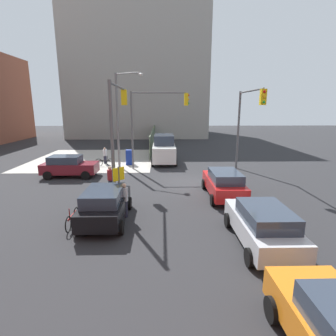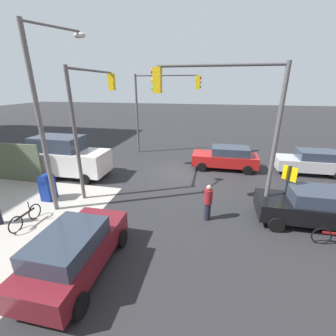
% 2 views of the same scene
% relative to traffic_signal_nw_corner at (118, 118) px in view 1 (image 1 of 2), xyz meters
% --- Properties ---
extents(ground_plane, '(120.00, 120.00, 0.00)m').
position_rel_traffic_signal_nw_corner_xyz_m(ground_plane, '(2.51, -4.50, -4.62)').
color(ground_plane, '#28282B').
extents(sidewalk_corner, '(12.00, 12.00, 0.01)m').
position_rel_traffic_signal_nw_corner_xyz_m(sidewalk_corner, '(11.51, 4.50, -4.61)').
color(sidewalk_corner, '#ADA89E').
rests_on(sidewalk_corner, ground).
extents(construction_fence, '(18.49, 0.12, 2.40)m').
position_rel_traffic_signal_nw_corner_xyz_m(construction_fence, '(19.76, -1.30, -3.42)').
color(construction_fence, '#56664C').
rests_on(construction_fence, ground).
extents(building_loft_east, '(20.00, 24.00, 21.64)m').
position_rel_traffic_signal_nw_corner_xyz_m(building_loft_east, '(38.51, 1.70, 6.21)').
color(building_loft_east, '#9E9B93').
rests_on(building_loft_east, ground).
extents(traffic_signal_nw_corner, '(5.24, 0.36, 6.50)m').
position_rel_traffic_signal_nw_corner_xyz_m(traffic_signal_nw_corner, '(0.00, 0.00, 0.00)').
color(traffic_signal_nw_corner, '#59595B').
rests_on(traffic_signal_nw_corner, ground).
extents(traffic_signal_se_corner, '(5.41, 0.36, 6.50)m').
position_rel_traffic_signal_nw_corner_xyz_m(traffic_signal_se_corner, '(4.95, -9.00, 0.01)').
color(traffic_signal_se_corner, '#59595B').
rests_on(traffic_signal_se_corner, ground).
extents(traffic_signal_ne_corner, '(0.36, 4.88, 6.50)m').
position_rel_traffic_signal_nw_corner_xyz_m(traffic_signal_ne_corner, '(7.01, -1.84, -0.02)').
color(traffic_signal_ne_corner, '#59595B').
rests_on(traffic_signal_ne_corner, ground).
extents(street_lamp_corner, '(1.44, 2.43, 8.00)m').
position_rel_traffic_signal_nw_corner_xyz_m(street_lamp_corner, '(7.55, 0.97, 0.09)').
color(street_lamp_corner, slate).
rests_on(street_lamp_corner, ground).
extents(warning_sign_two_way, '(0.48, 0.48, 2.40)m').
position_rel_traffic_signal_nw_corner_xyz_m(warning_sign_two_way, '(-2.89, -0.40, -2.98)').
color(warning_sign_two_way, '#4C4C4C').
rests_on(warning_sign_two_way, ground).
extents(mailbox_blue, '(0.56, 0.64, 1.43)m').
position_rel_traffic_signal_nw_corner_xyz_m(mailbox_blue, '(8.71, 0.50, -3.85)').
color(mailbox_blue, navy).
rests_on(mailbox_blue, ground).
extents(hatchback_black, '(4.15, 2.02, 1.62)m').
position_rel_traffic_signal_nw_corner_xyz_m(hatchback_black, '(-3.78, 0.12, -3.77)').
color(hatchback_black, black).
rests_on(hatchback_black, ground).
extents(sedan_maroon, '(2.02, 4.06, 1.62)m').
position_rel_traffic_signal_nw_corner_xyz_m(sedan_maroon, '(4.46, 4.61, -3.77)').
color(sedan_maroon, maroon).
rests_on(sedan_maroon, ground).
extents(sedan_silver, '(4.35, 2.02, 1.62)m').
position_rel_traffic_signal_nw_corner_xyz_m(sedan_silver, '(-6.08, -6.33, -3.77)').
color(sedan_silver, '#B7BABF').
rests_on(sedan_silver, ground).
extents(sedan_red, '(4.47, 2.02, 1.62)m').
position_rel_traffic_signal_nw_corner_xyz_m(sedan_red, '(-0.47, -6.15, -3.77)').
color(sedan_red, '#B21919').
rests_on(sedan_red, ground).
extents(van_white_delivery, '(5.40, 2.32, 2.62)m').
position_rel_traffic_signal_nw_corner_xyz_m(van_white_delivery, '(9.86, -2.70, -3.34)').
color(van_white_delivery, white).
rests_on(van_white_delivery, ground).
extents(pedestrian_crossing, '(0.36, 0.36, 1.70)m').
position_rel_traffic_signal_nw_corner_xyz_m(pedestrian_crossing, '(-3.29, -0.70, -3.73)').
color(pedestrian_crossing, '#B2B2B7').
rests_on(pedestrian_crossing, ground).
extents(pedestrian_waiting, '(0.36, 0.36, 1.68)m').
position_rel_traffic_signal_nw_corner_xyz_m(pedestrian_waiting, '(0.51, 0.70, -3.75)').
color(pedestrian_waiting, maroon).
rests_on(pedestrian_waiting, ground).
extents(pedestrian_walking_north, '(0.36, 0.36, 1.54)m').
position_rel_traffic_signal_nw_corner_xyz_m(pedestrian_walking_north, '(9.31, 2.90, -3.83)').
color(pedestrian_walking_north, '#B2B2B7').
rests_on(pedestrian_walking_north, ground).
extents(bicycle_leaning_on_fence, '(0.05, 1.75, 0.97)m').
position_rel_traffic_signal_nw_corner_xyz_m(bicycle_leaning_on_fence, '(8.11, 2.70, -4.27)').
color(bicycle_leaning_on_fence, black).
rests_on(bicycle_leaning_on_fence, ground).
extents(bicycle_at_crosswalk, '(1.75, 0.05, 0.97)m').
position_rel_traffic_signal_nw_corner_xyz_m(bicycle_at_crosswalk, '(-4.29, 1.50, -4.27)').
color(bicycle_at_crosswalk, black).
rests_on(bicycle_at_crosswalk, ground).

